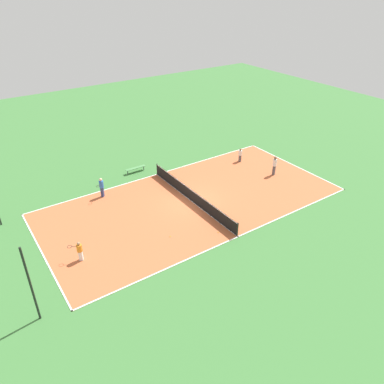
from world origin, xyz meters
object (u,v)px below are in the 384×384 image
(player_near_blue, at_px, (101,186))
(fence_post_back_left, at_px, (31,285))
(tennis_ball_midcourt, at_px, (170,236))
(player_far_white, at_px, (240,154))
(bench, at_px, (136,168))
(tennis_ball_near_net, at_px, (218,232))
(player_near_white, at_px, (275,164))
(tennis_net, at_px, (192,195))
(player_center_orange, at_px, (79,250))

(player_near_blue, bearing_deg, fence_post_back_left, 7.78)
(player_near_blue, height_order, fence_post_back_left, fence_post_back_left)
(player_near_blue, height_order, tennis_ball_midcourt, player_near_blue)
(player_far_white, height_order, fence_post_back_left, fence_post_back_left)
(bench, distance_m, tennis_ball_near_net, 12.01)
(tennis_ball_midcourt, bearing_deg, player_near_blue, 12.47)
(tennis_ball_near_net, height_order, fence_post_back_left, fence_post_back_left)
(bench, distance_m, player_near_white, 12.90)
(player_near_white, distance_m, tennis_ball_midcourt, 13.23)
(tennis_net, distance_m, player_near_blue, 7.53)
(tennis_ball_near_net, bearing_deg, player_near_white, -66.46)
(tennis_net, relative_size, player_far_white, 8.44)
(player_center_orange, height_order, fence_post_back_left, fence_post_back_left)
(fence_post_back_left, bearing_deg, tennis_ball_near_net, -86.94)
(fence_post_back_left, bearing_deg, player_center_orange, -46.24)
(player_near_white, bearing_deg, tennis_ball_midcourt, 172.29)
(tennis_ball_midcourt, xyz_separation_m, tennis_ball_near_net, (-1.54, -3.12, 0.00))
(bench, distance_m, player_far_white, 10.32)
(player_near_white, relative_size, tennis_ball_near_net, 27.15)
(player_far_white, bearing_deg, player_center_orange, 128.17)
(bench, bearing_deg, player_center_orange, 46.98)
(player_near_blue, bearing_deg, player_center_orange, 12.94)
(player_near_white, xyz_separation_m, tennis_ball_near_net, (-4.26, 9.78, -1.04))
(tennis_net, relative_size, tennis_ball_near_net, 169.11)
(player_near_blue, bearing_deg, tennis_ball_midcourt, 57.94)
(tennis_ball_midcourt, bearing_deg, player_near_white, -78.09)
(player_near_white, bearing_deg, player_near_blue, 140.81)
(tennis_net, height_order, player_center_orange, player_center_orange)
(tennis_net, height_order, tennis_ball_midcourt, tennis_net)
(bench, distance_m, player_near_blue, 5.07)
(bench, xyz_separation_m, fence_post_back_left, (-12.68, 12.21, 2.03))
(player_center_orange, relative_size, player_near_blue, 0.83)
(player_far_white, bearing_deg, tennis_net, 134.96)
(fence_post_back_left, bearing_deg, player_far_white, -67.78)
(player_far_white, distance_m, player_near_blue, 14.01)
(player_far_white, bearing_deg, tennis_ball_near_net, 153.51)
(tennis_net, bearing_deg, player_near_white, -92.39)
(player_center_orange, height_order, player_far_white, player_center_orange)
(bench, xyz_separation_m, tennis_ball_near_net, (-12.00, -0.52, -0.34))
(bench, distance_m, fence_post_back_left, 17.72)
(tennis_ball_midcourt, relative_size, fence_post_back_left, 0.01)
(player_near_blue, bearing_deg, tennis_net, 95.37)
(tennis_net, xyz_separation_m, player_near_blue, (4.84, 5.75, 0.43))
(player_near_white, distance_m, player_far_white, 4.04)
(player_near_white, bearing_deg, tennis_net, 158.00)
(tennis_net, distance_m, tennis_ball_midcourt, 5.08)
(tennis_net, distance_m, player_center_orange, 10.26)
(tennis_net, bearing_deg, tennis_ball_near_net, 169.34)
(player_near_white, xyz_separation_m, player_center_orange, (-1.57, 18.98, -0.26))
(bench, height_order, player_near_blue, player_near_blue)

